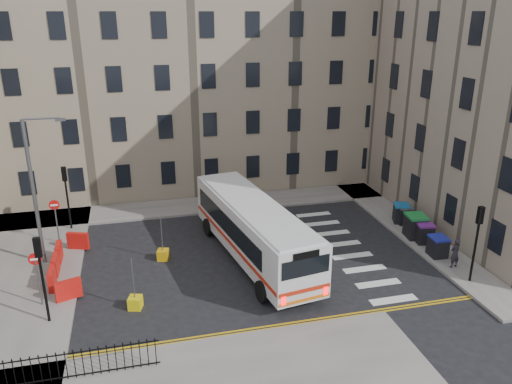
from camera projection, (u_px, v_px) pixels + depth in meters
name	position (u px, v px, depth m)	size (l,w,h in m)	color
ground	(280.00, 254.00, 28.85)	(120.00, 120.00, 0.00)	black
pavement_north	(164.00, 209.00, 35.30)	(36.00, 3.20, 0.15)	slate
pavement_east	(388.00, 213.00, 34.54)	(2.40, 26.00, 0.15)	slate
pavement_west	(22.00, 274.00, 26.54)	(6.00, 22.00, 0.15)	slate
terrace_north	(137.00, 75.00, 38.45)	(38.30, 10.80, 17.20)	gray
traffic_light_east	(478.00, 232.00, 24.83)	(0.28, 0.22, 4.10)	black
traffic_light_nw	(66.00, 188.00, 31.06)	(0.28, 0.22, 4.10)	black
traffic_light_sw	(41.00, 267.00, 21.48)	(0.28, 0.22, 4.10)	black
streetlamp	(33.00, 191.00, 26.23)	(0.50, 0.22, 8.14)	#595B5E
no_entry_north	(55.00, 212.00, 29.39)	(0.60, 0.08, 3.00)	#595B5E
no_entry_south	(36.00, 268.00, 23.01)	(0.60, 0.08, 3.00)	#595B5E
roadworks_barriers	(63.00, 264.00, 26.38)	(1.66, 6.26, 1.00)	red
iron_railings	(53.00, 368.00, 18.55)	(7.80, 0.04, 1.20)	black
bus	(253.00, 228.00, 27.72)	(4.66, 12.34, 3.28)	silver
wheelie_bin_a	(438.00, 246.00, 28.17)	(0.98, 1.11, 1.17)	black
wheelie_bin_b	(424.00, 232.00, 29.88)	(1.17, 1.28, 1.23)	black
wheelie_bin_c	(415.00, 226.00, 30.51)	(1.29, 1.44, 1.44)	black
wheelie_bin_d	(404.00, 215.00, 32.58)	(1.04, 1.16, 1.16)	black
wheelie_bin_e	(401.00, 213.00, 32.75)	(1.29, 1.37, 1.22)	black
pedestrian	(455.00, 253.00, 26.83)	(0.61, 0.40, 1.68)	black
bollard_yellow	(163.00, 255.00, 28.15)	(0.60, 0.60, 0.60)	#CA940B
bollard_chevron	(135.00, 303.00, 23.52)	(0.60, 0.60, 0.60)	#D9C40C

